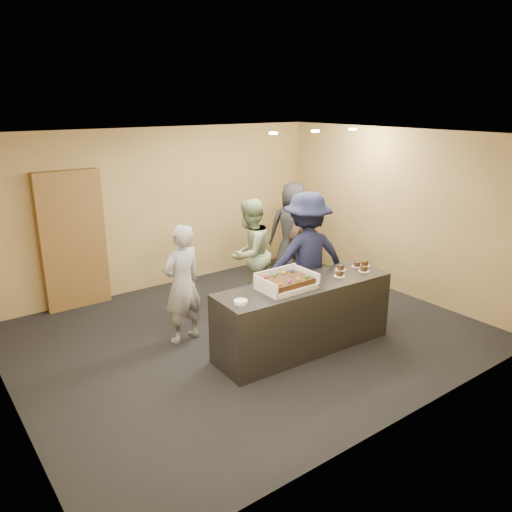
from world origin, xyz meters
The scene contains 17 objects.
room centered at (0.00, 0.00, 1.35)m, with size 6.04×6.00×2.70m.
serving_counter centered at (0.35, -0.74, 0.45)m, with size 2.40×0.70×0.90m, color black.
storage_cabinet centered at (-1.56, 2.41, 1.07)m, with size 0.97×0.15×2.13m, color brown.
cake_box centered at (0.06, -0.72, 0.95)m, with size 0.68×0.47×0.20m.
sheet_cake centered at (0.06, -0.74, 1.00)m, with size 0.58×0.40×0.11m.
plate_stack centered at (-0.67, -0.80, 0.92)m, with size 0.16×0.16×0.04m, color white.
slice_a centered at (0.90, -0.82, 0.92)m, with size 0.15×0.15×0.07m.
slice_b centered at (1.09, -0.65, 0.92)m, with size 0.15×0.15×0.07m.
slice_c centered at (1.30, -0.87, 0.92)m, with size 0.15×0.15×0.07m.
slice_d centered at (1.37, -0.68, 0.92)m, with size 0.15×0.15×0.07m.
slice_e centered at (1.48, -0.73, 0.92)m, with size 0.15×0.15×0.07m.
person_server_grey centered at (-0.79, 0.38, 0.80)m, with size 0.59×0.39×1.61m, color #959599.
person_sage_man centered at (0.62, 0.82, 0.85)m, with size 0.83×0.65×1.70m, color #91A479.
person_navy_man centered at (0.98, -0.07, 0.95)m, with size 1.23×0.71×1.90m, color #181B3A.
person_brown_extra centered at (1.66, 0.83, 0.77)m, with size 0.91×0.38×1.55m, color #503B2F.
person_dark_suit centered at (2.04, 1.47, 0.87)m, with size 0.85×0.56×1.75m, color #25262A.
ceiling_spotlights centered at (1.60, 0.50, 2.67)m, with size 1.72×0.12×0.03m.
Camera 1 is at (-3.65, -5.13, 3.12)m, focal length 35.00 mm.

